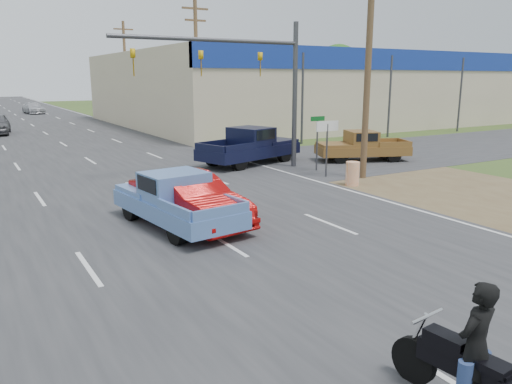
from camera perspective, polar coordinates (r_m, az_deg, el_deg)
main_road at (r=44.10m, az=-22.95°, el=6.21°), size 15.00×180.00×0.02m
cross_road at (r=22.69m, az=-15.14°, el=1.34°), size 120.00×10.00×0.02m
dirt_verge at (r=21.99m, az=20.26°, el=0.61°), size 8.00×18.00×0.01m
big_box_store at (r=57.58m, az=10.74°, el=11.63°), size 50.00×28.10×6.60m
utility_pole_1 at (r=22.52m, az=12.75°, el=14.98°), size 2.00×0.28×10.00m
utility_pole_2 at (r=37.75m, az=-6.81°, el=14.24°), size 2.00×0.28×10.00m
utility_pole_3 at (r=54.69m, az=-14.68°, el=13.49°), size 2.00×0.28×10.00m
tree_3 at (r=95.40m, az=9.36°, el=13.84°), size 8.40×8.40×10.40m
tree_5 at (r=104.81m, az=-10.84°, el=13.52°), size 7.98×7.98×9.88m
barrel_0 at (r=21.11m, az=10.97°, el=2.07°), size 0.56×0.56×1.00m
barrel_1 at (r=28.15m, az=0.09°, el=4.98°), size 0.56×0.56×1.00m
lane_sign at (r=22.55m, az=8.14°, el=6.46°), size 1.20×0.08×2.52m
street_name_sign at (r=24.12m, az=7.01°, el=6.21°), size 0.80×0.08×2.61m
signal_mast at (r=23.57m, az=-1.00°, el=13.93°), size 9.12×0.40×7.00m
red_convertible at (r=15.22m, az=-7.67°, el=-0.90°), size 2.44×4.98×1.57m
motorcycle at (r=7.55m, az=23.90°, el=-19.23°), size 0.71×2.26×1.14m
rider at (r=7.39m, az=23.76°, el=-16.52°), size 0.70×0.50×1.79m
blue_pickup at (r=15.20m, az=-9.32°, el=-0.78°), size 2.52×5.18×1.65m
navy_pickup at (r=26.02m, az=-0.53°, el=5.35°), size 6.12×3.80×1.90m
brown_pickup at (r=27.54m, az=11.85°, el=5.20°), size 5.22×3.57×1.62m
distant_car_silver at (r=68.99m, az=-24.09°, el=8.74°), size 2.50×4.92×1.37m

